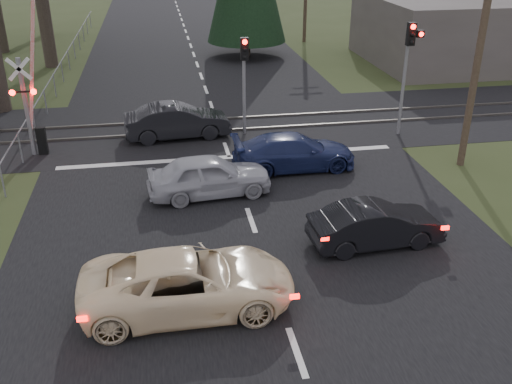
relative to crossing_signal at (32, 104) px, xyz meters
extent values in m
plane|color=#2E3919|center=(7.27, -9.79, -2.06)|extent=(120.00, 120.00, 0.00)
cube|color=black|center=(7.27, 0.21, -2.05)|extent=(14.00, 100.00, 0.01)
cube|color=black|center=(7.27, 2.21, -2.05)|extent=(120.00, 8.00, 0.01)
cube|color=silver|center=(7.27, -1.59, -2.05)|extent=(13.00, 0.35, 0.00)
cube|color=#59544C|center=(7.27, 1.41, -2.01)|extent=(120.00, 0.12, 0.10)
cube|color=#59544C|center=(7.27, 3.01, -2.01)|extent=(120.00, 0.12, 0.10)
cylinder|color=slate|center=(-0.23, 0.01, -0.16)|extent=(0.18, 0.18, 3.80)
cube|color=white|center=(-0.23, -0.09, 1.34)|extent=(0.88, 0.03, 0.88)
cube|color=white|center=(-0.23, -0.09, 1.34)|extent=(0.88, 0.03, 0.88)
cube|color=black|center=(-0.23, -0.07, 0.49)|extent=(0.90, 0.06, 0.06)
sphere|color=#FF0C07|center=(-0.61, -0.14, 0.49)|extent=(0.22, 0.22, 0.22)
sphere|color=#FF0C07|center=(0.15, -0.14, 0.49)|extent=(0.22, 0.22, 0.22)
cube|color=black|center=(0.12, 0.01, -1.51)|extent=(0.35, 0.25, 1.10)
cube|color=red|center=(0.32, 0.01, 1.94)|extent=(1.16, 0.10, 5.93)
cylinder|color=slate|center=(14.77, -0.19, -0.16)|extent=(0.14, 0.14, 3.80)
cube|color=black|center=(14.77, -0.37, 2.19)|extent=(0.32, 0.24, 0.90)
sphere|color=#FF0C07|center=(14.77, -0.50, 2.49)|extent=(0.20, 0.20, 0.20)
sphere|color=black|center=(14.77, -0.50, 2.19)|extent=(0.18, 0.18, 0.18)
sphere|color=black|center=(14.77, -0.50, 1.89)|extent=(0.18, 0.18, 0.18)
cube|color=black|center=(15.15, -0.37, 2.19)|extent=(0.28, 0.22, 0.28)
sphere|color=#FF0C07|center=(15.15, -0.49, 2.19)|extent=(0.18, 0.18, 0.18)
cylinder|color=slate|center=(8.27, 1.01, -0.46)|extent=(0.14, 0.14, 3.20)
cube|color=black|center=(8.27, 0.83, 1.59)|extent=(0.32, 0.24, 0.90)
sphere|color=#FF0C07|center=(8.27, 0.70, 1.89)|extent=(0.20, 0.20, 0.20)
sphere|color=black|center=(8.27, 0.70, 1.59)|extent=(0.18, 0.18, 0.18)
sphere|color=black|center=(8.27, 0.70, 1.29)|extent=(0.18, 0.18, 0.18)
cylinder|color=#4C3D2D|center=(15.77, -3.79, 2.44)|extent=(0.26, 0.26, 9.00)
cylinder|color=#473D33|center=(-1.73, 15.21, 0.64)|extent=(0.80, 0.80, 5.40)
cylinder|color=#473D33|center=(-3.73, 26.21, 0.64)|extent=(0.80, 0.80, 5.40)
cylinder|color=#473D33|center=(10.77, 16.21, -1.06)|extent=(0.50, 0.50, 2.00)
cube|color=#59514C|center=(25.27, 12.21, -0.06)|extent=(14.00, 10.00, 4.00)
imported|color=#FCE3B5|center=(5.12, -10.79, -1.36)|extent=(5.03, 2.34, 1.39)
imported|color=black|center=(10.49, -8.79, -1.44)|extent=(3.84, 1.56, 1.24)
imported|color=#A4A5AC|center=(6.21, -4.77, -1.36)|extent=(4.22, 2.02, 1.39)
imported|color=#1A234E|center=(9.49, -3.07, -1.40)|extent=(4.56, 1.93, 1.31)
imported|color=black|center=(5.43, 0.98, -1.34)|extent=(4.47, 1.89, 1.43)
camera|label=1|loc=(4.79, -22.00, 6.33)|focal=40.00mm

